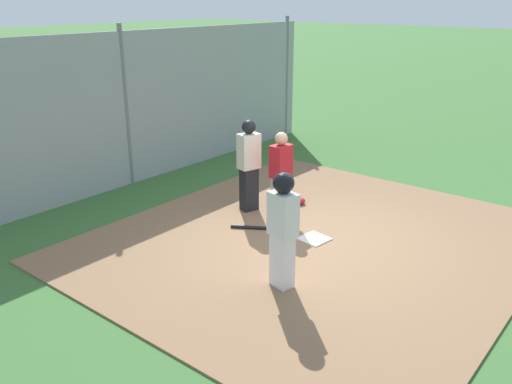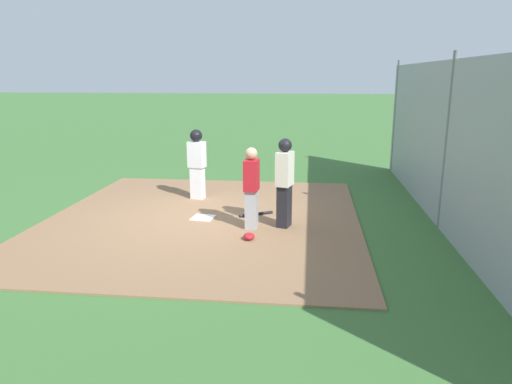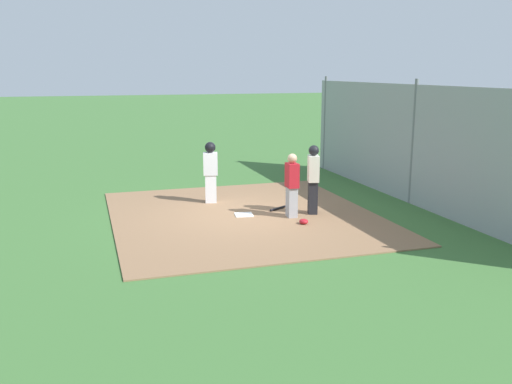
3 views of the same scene
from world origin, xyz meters
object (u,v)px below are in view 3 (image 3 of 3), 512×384
(catcher_mask, at_px, (304,221))
(runner, at_px, (211,168))
(catcher, at_px, (292,185))
(umpire, at_px, (313,178))
(baseball_bat, at_px, (280,208))
(parked_car_white, at_px, (415,144))
(home_plate, at_px, (244,215))

(catcher_mask, bearing_deg, runner, 30.04)
(catcher, height_order, umpire, umpire)
(baseball_bat, distance_m, parked_car_white, 10.26)
(baseball_bat, distance_m, catcher_mask, 1.52)
(catcher, bearing_deg, parked_car_white, -135.98)
(home_plate, distance_m, catcher, 1.43)
(catcher, distance_m, umpire, 0.65)
(umpire, xyz_separation_m, parked_car_white, (6.96, -7.47, -0.33))
(umpire, relative_size, parked_car_white, 0.40)
(home_plate, bearing_deg, catcher, -114.91)
(baseball_bat, bearing_deg, catcher, 59.59)
(home_plate, bearing_deg, runner, 17.00)
(home_plate, height_order, runner, runner)
(runner, bearing_deg, home_plate, 29.80)
(parked_car_white, bearing_deg, home_plate, -50.77)
(umpire, distance_m, baseball_bat, 1.27)
(parked_car_white, bearing_deg, umpire, -43.57)
(runner, xyz_separation_m, baseball_bat, (-1.25, -1.55, -0.92))
(runner, relative_size, catcher_mask, 6.92)
(runner, xyz_separation_m, catcher_mask, (-2.76, -1.60, -0.89))
(baseball_bat, bearing_deg, home_plate, -14.35)
(catcher, bearing_deg, baseball_bat, -86.81)
(home_plate, xyz_separation_m, baseball_bat, (0.32, -1.07, 0.02))
(umpire, bearing_deg, catcher_mask, 71.46)
(umpire, bearing_deg, parked_car_white, -121.00)
(home_plate, xyz_separation_m, parked_car_white, (6.60, -9.17, 0.57))
(home_plate, distance_m, runner, 1.89)
(home_plate, height_order, baseball_bat, baseball_bat)
(home_plate, xyz_separation_m, umpire, (-0.35, -1.70, 0.90))
(catcher, bearing_deg, home_plate, -22.19)
(catcher, bearing_deg, umpire, -163.79)
(umpire, bearing_deg, catcher, 29.51)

